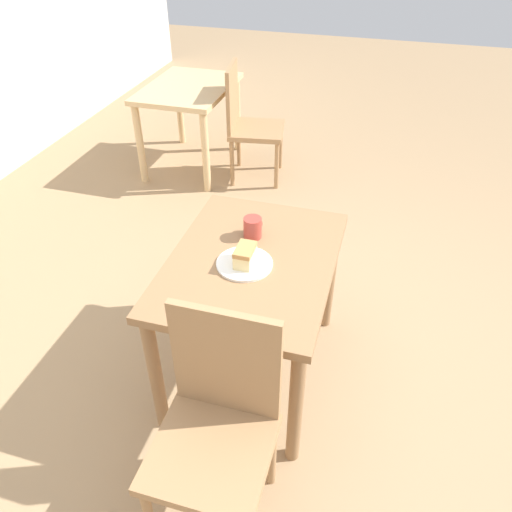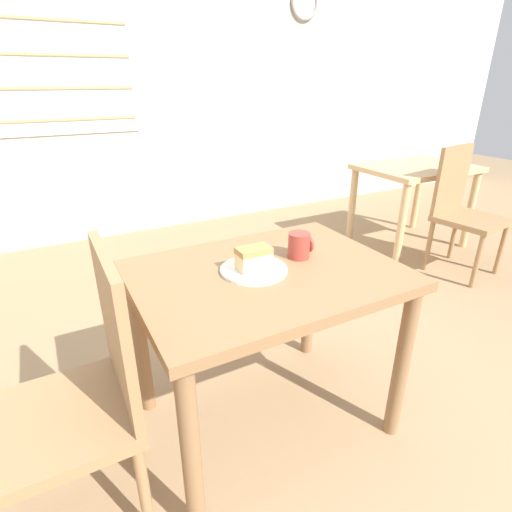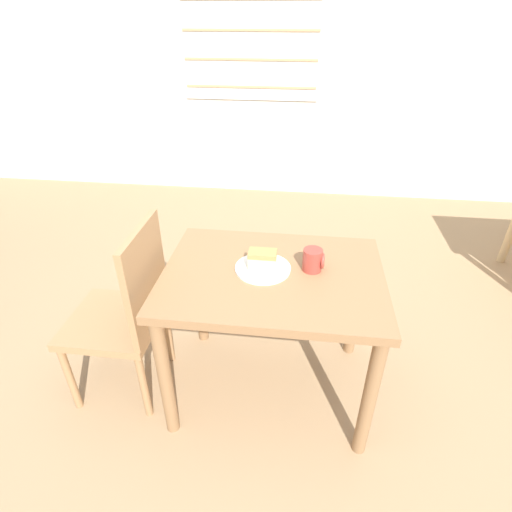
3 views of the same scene
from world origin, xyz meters
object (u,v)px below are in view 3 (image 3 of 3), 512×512
cake_slice (263,260)px  coffee_mug (313,260)px  dining_table_near (272,293)px  plate (263,268)px  chair_near_window (127,310)px

cake_slice → coffee_mug: size_ratio=1.21×
dining_table_near → cake_slice: 0.17m
dining_table_near → coffee_mug: 0.24m
coffee_mug → dining_table_near: bearing=-165.4°
plate → coffee_mug: bearing=6.7°
cake_slice → coffee_mug: coffee_mug is taller
dining_table_near → plate: plate is taller
dining_table_near → coffee_mug: (0.17, 0.04, 0.16)m
plate → coffee_mug: size_ratio=2.44×
cake_slice → plate: bearing=65.2°
chair_near_window → cake_slice: chair_near_window is taller
dining_table_near → cake_slice: cake_slice is taller
chair_near_window → cake_slice: (0.63, 0.08, 0.28)m
cake_slice → dining_table_near: bearing=-18.1°
dining_table_near → coffee_mug: bearing=14.6°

